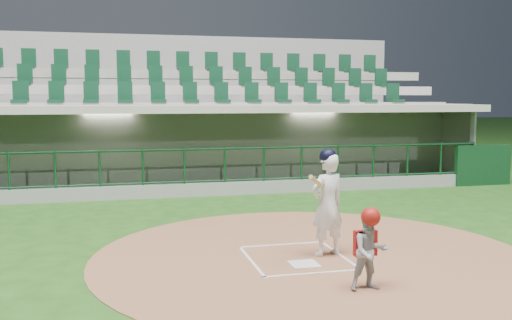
% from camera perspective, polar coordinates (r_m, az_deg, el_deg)
% --- Properties ---
extents(ground, '(120.00, 120.00, 0.00)m').
position_cam_1_polar(ground, '(9.64, 3.49, -9.34)').
color(ground, '#1C4614').
rests_on(ground, ground).
extents(dirt_circle, '(7.20, 7.20, 0.01)m').
position_cam_1_polar(dirt_circle, '(9.55, 5.59, -9.48)').
color(dirt_circle, brown).
rests_on(dirt_circle, ground).
extents(home_plate, '(0.43, 0.43, 0.02)m').
position_cam_1_polar(home_plate, '(9.00, 4.83, -10.35)').
color(home_plate, silver).
rests_on(home_plate, dirt_circle).
extents(batter_box_chalk, '(1.55, 1.80, 0.01)m').
position_cam_1_polar(batter_box_chalk, '(9.36, 4.04, -9.71)').
color(batter_box_chalk, white).
rests_on(batter_box_chalk, ground).
extents(dugout_structure, '(16.40, 3.70, 3.00)m').
position_cam_1_polar(dugout_structure, '(17.02, -3.69, 0.73)').
color(dugout_structure, gray).
rests_on(dugout_structure, ground).
extents(seating_deck, '(17.00, 6.72, 5.15)m').
position_cam_1_polar(seating_deck, '(20.01, -5.76, 2.84)').
color(seating_deck, gray).
rests_on(seating_deck, ground).
extents(batter, '(0.89, 0.93, 1.77)m').
position_cam_1_polar(batter, '(9.38, 7.14, -4.19)').
color(batter, white).
rests_on(batter, dirt_circle).
extents(catcher, '(0.51, 0.40, 1.13)m').
position_cam_1_polar(catcher, '(7.86, 11.30, -8.70)').
color(catcher, '#99999F').
rests_on(catcher, dirt_circle).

